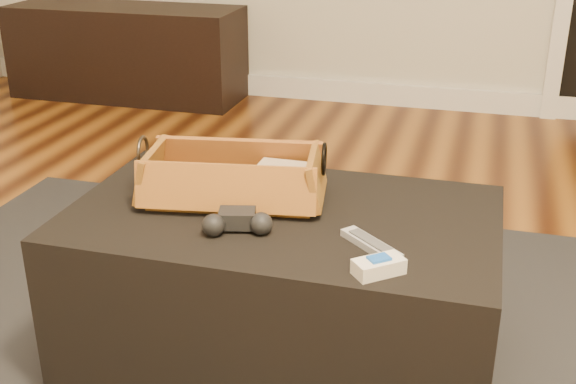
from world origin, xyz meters
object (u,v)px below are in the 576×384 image
(wicker_basket, at_px, (233,180))
(game_controller, at_px, (237,222))
(tv_remote, at_px, (223,191))
(cream_gadget, at_px, (379,266))
(silver_remote, at_px, (371,244))
(media_cabinet, at_px, (127,52))
(ottoman, at_px, (282,289))

(wicker_basket, height_order, game_controller, wicker_basket)
(tv_remote, height_order, cream_gadget, tv_remote)
(game_controller, height_order, silver_remote, game_controller)
(game_controller, bearing_deg, media_cabinet, 122.51)
(media_cabinet, distance_m, wicker_basket, 2.63)
(tv_remote, xyz_separation_m, cream_gadget, (0.42, -0.25, -0.01))
(media_cabinet, relative_size, wicker_basket, 2.80)
(wicker_basket, xyz_separation_m, cream_gadget, (0.40, -0.27, -0.04))
(game_controller, xyz_separation_m, silver_remote, (0.30, 0.01, -0.02))
(game_controller, relative_size, cream_gadget, 1.50)
(ottoman, bearing_deg, media_cabinet, 125.14)
(media_cabinet, bearing_deg, ottoman, -54.86)
(cream_gadget, bearing_deg, silver_remote, 107.29)
(wicker_basket, distance_m, cream_gadget, 0.48)
(tv_remote, bearing_deg, silver_remote, -35.63)
(wicker_basket, bearing_deg, ottoman, -14.88)
(tv_remote, bearing_deg, wicker_basket, 30.87)
(game_controller, distance_m, cream_gadget, 0.34)
(wicker_basket, relative_size, game_controller, 2.88)
(media_cabinet, height_order, silver_remote, media_cabinet)
(media_cabinet, bearing_deg, wicker_basket, -56.79)
(ottoman, xyz_separation_m, wicker_basket, (-0.13, 0.04, 0.26))
(media_cabinet, xyz_separation_m, wicker_basket, (1.44, -2.20, 0.23))
(ottoman, relative_size, game_controller, 6.14)
(ottoman, relative_size, wicker_basket, 2.13)
(tv_remote, bearing_deg, cream_gadget, -45.82)
(media_cabinet, distance_m, tv_remote, 2.64)
(wicker_basket, height_order, cream_gadget, wicker_basket)
(tv_remote, bearing_deg, game_controller, -74.39)
(tv_remote, height_order, wicker_basket, wicker_basket)
(media_cabinet, relative_size, silver_remote, 8.85)
(tv_remote, relative_size, cream_gadget, 2.13)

